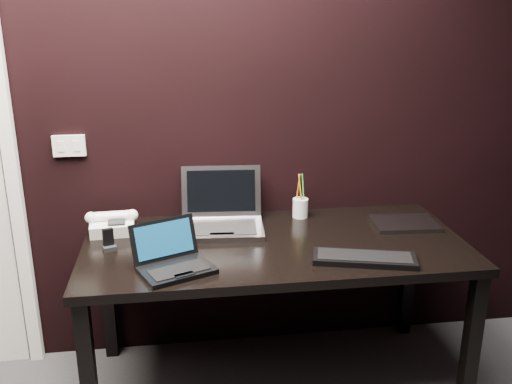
{
  "coord_description": "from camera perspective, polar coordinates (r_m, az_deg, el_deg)",
  "views": [
    {
      "loc": [
        -0.11,
        -0.92,
        1.75
      ],
      "look_at": [
        0.21,
        1.35,
        1.0
      ],
      "focal_mm": 40.0,
      "sensor_mm": 36.0,
      "label": 1
    }
  ],
  "objects": [
    {
      "name": "closed_laptop",
      "position": [
        2.83,
        14.61,
        -3.06
      ],
      "size": [
        0.31,
        0.23,
        0.02
      ],
      "color": "gray",
      "rests_on": "desk"
    },
    {
      "name": "silver_laptop",
      "position": [
        2.7,
        -3.45,
        -2.62
      ],
      "size": [
        0.41,
        0.38,
        0.27
      ],
      "color": "#9F9FA4",
      "rests_on": "desk"
    },
    {
      "name": "ext_keyboard",
      "position": [
        2.41,
        10.78,
        -6.53
      ],
      "size": [
        0.45,
        0.25,
        0.03
      ],
      "color": "black",
      "rests_on": "desk"
    },
    {
      "name": "desk_phone",
      "position": [
        2.73,
        -14.16,
        -3.08
      ],
      "size": [
        0.24,
        0.19,
        0.12
      ],
      "color": "silver",
      "rests_on": "desk"
    },
    {
      "name": "wall_switch",
      "position": [
        2.83,
        -18.19,
        4.42
      ],
      "size": [
        0.15,
        0.02,
        0.1
      ],
      "color": "silver",
      "rests_on": "wall_back"
    },
    {
      "name": "wall_back",
      "position": [
        2.76,
        -5.63,
        8.74
      ],
      "size": [
        4.0,
        0.0,
        4.0
      ],
      "primitive_type": "plane",
      "rotation": [
        1.57,
        0.0,
        0.0
      ],
      "color": "black",
      "rests_on": "ground"
    },
    {
      "name": "mobile_phone",
      "position": [
        2.55,
        -14.52,
        -4.86
      ],
      "size": [
        0.07,
        0.06,
        0.09
      ],
      "color": "black",
      "rests_on": "desk"
    },
    {
      "name": "desk",
      "position": [
        2.59,
        1.89,
        -6.59
      ],
      "size": [
        1.7,
        0.8,
        0.74
      ],
      "color": "black",
      "rests_on": "ground"
    },
    {
      "name": "netbook",
      "position": [
        2.32,
        -8.29,
        -6.83
      ],
      "size": [
        0.35,
        0.34,
        0.18
      ],
      "color": "black",
      "rests_on": "desk"
    },
    {
      "name": "pen_cup",
      "position": [
        2.84,
        4.46,
        -1.52
      ],
      "size": [
        0.08,
        0.08,
        0.22
      ],
      "color": "silver",
      "rests_on": "desk"
    }
  ]
}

